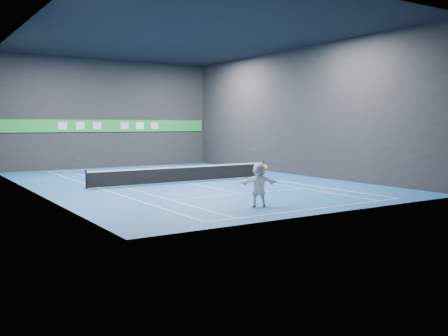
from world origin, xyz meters
TOP-DOWN VIEW (x-y plane):
  - ground at (0.00, 0.00)m, footprint 26.00×26.00m
  - ceiling at (0.00, 0.00)m, footprint 26.00×26.00m
  - wall_back at (0.00, 13.00)m, footprint 18.00×0.10m
  - wall_front at (0.00, -13.00)m, footprint 18.00×0.10m
  - wall_left at (-9.00, 0.00)m, footprint 0.10×26.00m
  - wall_right at (9.00, 0.00)m, footprint 0.10×26.00m
  - baseline_near at (0.00, -11.89)m, footprint 10.98×0.08m
  - baseline_far at (0.00, 11.89)m, footprint 10.98×0.08m
  - sideline_doubles_left at (-5.49, 0.00)m, footprint 0.08×23.78m
  - sideline_doubles_right at (5.49, 0.00)m, footprint 0.08×23.78m
  - sideline_singles_left at (-4.11, 0.00)m, footprint 0.06×23.78m
  - sideline_singles_right at (4.11, 0.00)m, footprint 0.06×23.78m
  - service_line_near at (0.00, -6.40)m, footprint 8.23×0.06m
  - service_line_far at (0.00, 6.40)m, footprint 8.23×0.06m
  - center_service_line at (0.00, 0.00)m, footprint 0.06×12.80m
  - player at (-1.71, -10.13)m, footprint 1.88×1.18m
  - tennis_ball at (-1.98, -9.99)m, footprint 0.07×0.07m
  - tennis_net at (0.00, 0.00)m, footprint 12.50×0.10m
  - sponsor_banner at (0.00, 12.93)m, footprint 17.64×0.11m
  - tennis_racket at (-1.37, -10.08)m, footprint 0.42×0.40m

SIDE VIEW (x-z plane):
  - ground at x=0.00m, z-range 0.00..0.00m
  - baseline_near at x=0.00m, z-range 0.00..0.01m
  - baseline_far at x=0.00m, z-range 0.00..0.01m
  - sideline_doubles_left at x=-5.49m, z-range 0.00..0.01m
  - sideline_doubles_right at x=5.49m, z-range 0.00..0.01m
  - sideline_singles_left at x=-4.11m, z-range 0.00..0.01m
  - sideline_singles_right at x=4.11m, z-range 0.00..0.01m
  - service_line_near at x=0.00m, z-range 0.00..0.01m
  - service_line_far at x=0.00m, z-range 0.00..0.01m
  - center_service_line at x=0.00m, z-range 0.00..0.01m
  - tennis_net at x=0.00m, z-range 0.00..1.07m
  - player at x=-1.71m, z-range 0.00..1.94m
  - tennis_racket at x=-1.37m, z-range 1.36..1.94m
  - tennis_ball at x=-1.98m, z-range 2.47..2.54m
  - sponsor_banner at x=0.00m, z-range 3.00..4.00m
  - wall_back at x=0.00m, z-range 0.00..9.00m
  - wall_front at x=0.00m, z-range 0.00..9.00m
  - wall_left at x=-9.00m, z-range 0.00..9.00m
  - wall_right at x=9.00m, z-range 0.00..9.00m
  - ceiling at x=0.00m, z-range 9.00..9.00m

